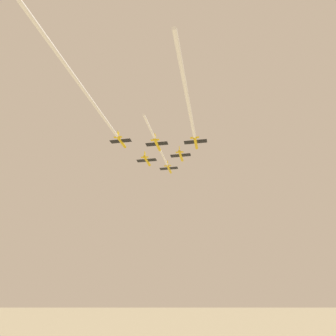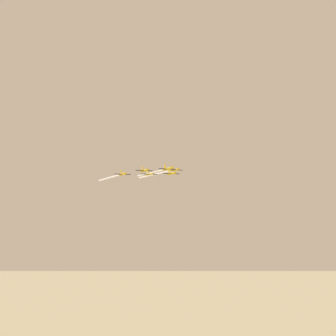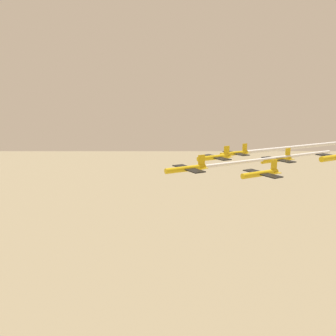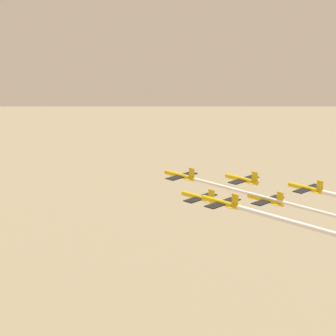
% 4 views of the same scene
% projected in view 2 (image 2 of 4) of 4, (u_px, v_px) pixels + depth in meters
% --- Properties ---
extents(jet_0, '(8.38, 8.63, 2.90)m').
position_uv_depth(jet_0, '(168.00, 169.00, 213.42)').
color(jet_0, gold).
extents(jet_1, '(8.38, 8.63, 2.90)m').
position_uv_depth(jet_1, '(172.00, 174.00, 226.96)').
color(jet_1, gold).
extents(jet_2, '(8.38, 8.63, 2.90)m').
position_uv_depth(jet_2, '(144.00, 170.00, 221.73)').
color(jet_2, gold).
extents(jet_3, '(8.38, 8.63, 2.90)m').
position_uv_depth(jet_3, '(175.00, 170.00, 240.92)').
color(jet_3, gold).
extents(jet_4, '(8.38, 8.63, 2.90)m').
position_uv_depth(jet_4, '(150.00, 174.00, 235.32)').
color(jet_4, gold).
extents(jet_5, '(8.38, 8.63, 2.90)m').
position_uv_depth(jet_5, '(123.00, 174.00, 229.93)').
color(jet_5, gold).
extents(smoke_trail_0, '(11.15, 36.78, 0.73)m').
position_uv_depth(smoke_trail_0, '(150.00, 173.00, 234.55)').
color(smoke_trail_0, white).
extents(smoke_trail_3, '(15.30, 50.63, 0.94)m').
position_uv_depth(smoke_trail_3, '(154.00, 175.00, 268.65)').
color(smoke_trail_3, white).
extents(smoke_trail_5, '(12.64, 41.03, 1.03)m').
position_uv_depth(smoke_trail_5, '(109.00, 178.00, 253.06)').
color(smoke_trail_5, white).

